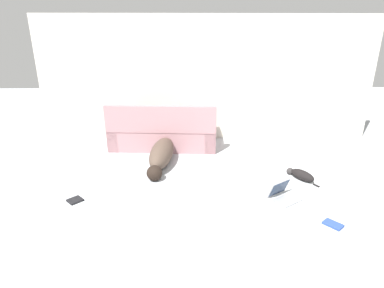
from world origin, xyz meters
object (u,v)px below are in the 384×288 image
dog (161,154)px  book_blue (333,224)px  cat (301,175)px  book_black (75,200)px  laptop_open (282,193)px  couch (163,134)px

dog → book_blue: bearing=55.0°
cat → book_black: (-3.15, -0.57, -0.06)m
laptop_open → cat: bearing=17.0°
cat → book_blue: (-0.05, -1.16, -0.06)m
dog → book_blue: 2.72m
book_blue → dog: bearing=139.4°
book_black → book_blue: 3.15m
dog → book_black: 1.57m
laptop_open → book_black: size_ratio=1.93×
couch → cat: bearing=150.4°
couch → cat: (2.14, -1.42, -0.20)m
dog → book_black: bearing=-35.7°
couch → dog: size_ratio=1.23×
couch → book_black: size_ratio=8.62×
book_blue → couch: bearing=128.9°
dog → book_black: size_ratio=7.01×
cat → book_blue: bearing=145.3°
dog → book_black: (-1.03, -1.18, -0.17)m
book_black → book_blue: bearing=-10.8°
couch → laptop_open: 2.60m
book_black → book_blue: (3.09, -0.59, 0.00)m
couch → dog: 0.82m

